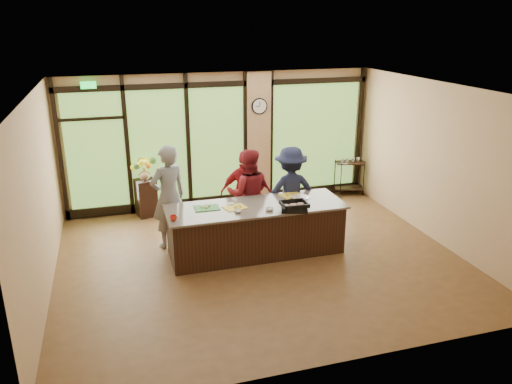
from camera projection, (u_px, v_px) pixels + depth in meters
floor at (260, 259)px, 8.93m from camera, size 7.00×7.00×0.00m
ceiling at (261, 90)px, 7.95m from camera, size 7.00×7.00×0.00m
back_wall at (221, 141)px, 11.16m from camera, size 7.00×0.00×7.00m
left_wall at (39, 200)px, 7.50m from camera, size 0.00×6.00×6.00m
right_wall at (438, 163)px, 9.39m from camera, size 0.00×6.00×6.00m
window_wall at (229, 145)px, 11.20m from camera, size 6.90×0.12×3.00m
island_base at (256, 230)px, 9.06m from camera, size 3.10×1.00×0.88m
countertop at (256, 207)px, 8.91m from camera, size 3.20×1.10×0.04m
wall_clock at (259, 106)px, 11.02m from camera, size 0.36×0.04×0.36m
cook_left at (169, 197)px, 9.18m from camera, size 0.83×0.69×1.95m
cook_midleft at (248, 193)px, 9.66m from camera, size 0.97×0.82×1.75m
cook_midright at (246, 193)px, 9.72m from camera, size 1.09×0.72×1.71m
cook_right at (290, 191)px, 9.77m from camera, size 1.16×0.69×1.77m
roasting_pan at (294, 208)px, 8.67m from camera, size 0.54×0.47×0.08m
mixing_bowl at (301, 199)px, 9.14m from camera, size 0.40×0.40×0.08m
cutting_board_left at (207, 208)px, 8.78m from camera, size 0.45×0.34×0.01m
cutting_board_center at (235, 208)px, 8.80m from camera, size 0.44×0.37×0.01m
cutting_board_right at (291, 195)px, 9.42m from camera, size 0.48×0.42×0.01m
prep_bowl_near at (238, 211)px, 8.59m from camera, size 0.16×0.16×0.04m
prep_bowl_mid at (269, 209)px, 8.68m from camera, size 0.18×0.18×0.05m
prep_bowl_far at (230, 204)px, 8.94m from camera, size 0.15×0.15×0.03m
red_ramekin at (174, 218)px, 8.23m from camera, size 0.12×0.12×0.09m
flower_stand at (146, 198)px, 10.82m from camera, size 0.48×0.48×0.81m
flower_vase at (144, 174)px, 10.64m from camera, size 0.25×0.25×0.26m
bar_cart at (349, 173)px, 12.08m from camera, size 0.75×0.57×0.91m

